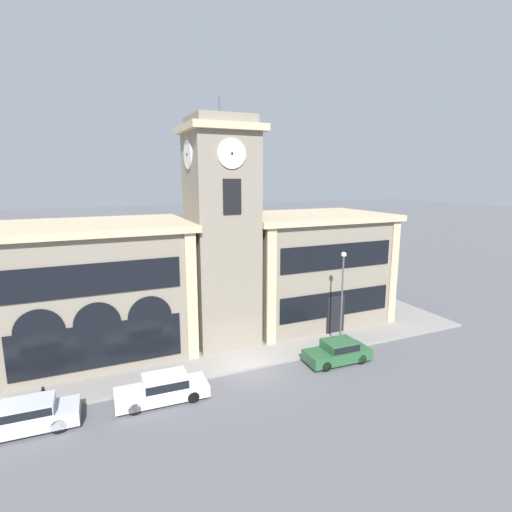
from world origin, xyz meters
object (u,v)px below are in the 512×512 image
object	(u,v)px
parked_car_far	(338,351)
bollard	(44,396)
street_lamp	(342,287)
parked_car_near	(25,416)
parked_car_mid	(163,388)
fire_hydrant	(29,403)

from	to	relation	value
parked_car_far	bollard	size ratio (longest dim) A/B	4.03
bollard	street_lamp	bearing A→B (deg)	-0.19
parked_car_near	street_lamp	xyz separation A→B (m)	(18.91, 1.66, 3.69)
parked_car_near	bollard	distance (m)	1.84
street_lamp	bollard	world-z (taller)	street_lamp
parked_car_mid	street_lamp	bearing A→B (deg)	-170.49
parked_car_mid	street_lamp	size ratio (longest dim) A/B	0.73
parked_car_mid	fire_hydrant	xyz separation A→B (m)	(-6.40, 1.50, -0.15)
parked_car_near	fire_hydrant	bearing A→B (deg)	-88.67
parked_car_near	fire_hydrant	size ratio (longest dim) A/B	5.61
parked_car_mid	parked_car_far	world-z (taller)	parked_car_far
parked_car_far	parked_car_near	bearing A→B (deg)	1.94
parked_car_near	street_lamp	size ratio (longest dim) A/B	0.73
parked_car_far	fire_hydrant	bearing A→B (deg)	-2.96
street_lamp	fire_hydrant	distance (m)	19.28
bollard	fire_hydrant	bearing A→B (deg)	-161.63
parked_car_mid	street_lamp	world-z (taller)	street_lamp
parked_car_far	bollard	xyz separation A→B (m)	(-16.89, 1.72, -0.07)
parked_car_near	parked_car_mid	distance (m)	6.42
parked_car_far	parked_car_mid	bearing A→B (deg)	1.94
parked_car_mid	parked_car_far	distance (m)	11.14
parked_car_near	fire_hydrant	distance (m)	1.51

